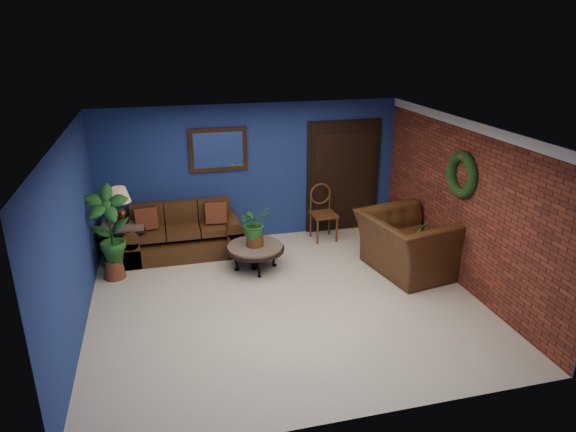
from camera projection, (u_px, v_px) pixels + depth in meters
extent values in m
plane|color=beige|center=(286.00, 300.00, 7.47)|extent=(5.50, 5.50, 0.00)
cube|color=navy|center=(252.00, 173.00, 9.31)|extent=(5.50, 0.04, 2.50)
cube|color=navy|center=(72.00, 240.00, 6.40)|extent=(0.04, 5.00, 2.50)
cube|color=maroon|center=(464.00, 204.00, 7.67)|extent=(0.04, 5.00, 2.50)
cube|color=silver|center=(285.00, 130.00, 6.60)|extent=(5.50, 5.00, 0.02)
cube|color=white|center=(472.00, 126.00, 7.25)|extent=(0.03, 5.00, 0.14)
cube|color=#482A15|center=(218.00, 150.00, 8.97)|extent=(1.02, 0.06, 0.77)
cube|color=black|center=(343.00, 177.00, 9.75)|extent=(1.44, 0.06, 2.18)
torus|color=black|center=(462.00, 175.00, 7.55)|extent=(0.16, 0.72, 0.72)
cube|color=#482814|center=(184.00, 246.00, 8.93)|extent=(2.01, 0.87, 0.33)
cube|color=#482814|center=(182.00, 223.00, 9.11)|extent=(1.72, 0.24, 0.82)
cube|color=#482814|center=(148.00, 234.00, 8.64)|extent=(0.55, 0.59, 0.13)
cube|color=#482814|center=(183.00, 230.00, 8.77)|extent=(0.55, 0.59, 0.13)
cube|color=#482814|center=(216.00, 227.00, 8.90)|extent=(0.55, 0.59, 0.13)
cube|color=#482814|center=(132.00, 247.00, 8.71)|extent=(0.29, 0.87, 0.46)
cube|color=#482814|center=(233.00, 237.00, 9.10)|extent=(0.29, 0.87, 0.46)
cube|color=maroon|center=(146.00, 219.00, 8.58)|extent=(0.36, 0.11, 0.36)
cube|color=maroon|center=(216.00, 213.00, 8.85)|extent=(0.36, 0.11, 0.36)
cylinder|color=#544F49|center=(255.00, 247.00, 8.33)|extent=(0.90, 0.90, 0.05)
cylinder|color=black|center=(255.00, 249.00, 8.34)|extent=(0.96, 0.96, 0.05)
cylinder|color=black|center=(255.00, 258.00, 8.40)|extent=(0.14, 0.14, 0.36)
cube|color=#544F49|center=(123.00, 224.00, 8.58)|extent=(0.69, 0.69, 0.05)
cube|color=black|center=(123.00, 226.00, 8.60)|extent=(0.73, 0.73, 0.04)
cube|color=black|center=(126.00, 252.00, 8.76)|extent=(0.62, 0.62, 0.03)
cylinder|color=black|center=(106.00, 250.00, 8.37)|extent=(0.03, 0.03, 0.64)
cylinder|color=black|center=(142.00, 247.00, 8.50)|extent=(0.03, 0.03, 0.64)
cylinder|color=black|center=(108.00, 237.00, 8.89)|extent=(0.03, 0.03, 0.64)
cylinder|color=black|center=(143.00, 234.00, 9.02)|extent=(0.03, 0.03, 0.64)
cylinder|color=#482A15|center=(122.00, 221.00, 8.57)|extent=(0.22, 0.22, 0.04)
sphere|color=#482A15|center=(122.00, 215.00, 8.53)|extent=(0.20, 0.20, 0.20)
cylinder|color=#482A15|center=(121.00, 206.00, 8.47)|extent=(0.02, 0.02, 0.25)
cone|color=#9F815C|center=(119.00, 196.00, 8.41)|extent=(0.36, 0.36, 0.25)
cube|color=#522F17|center=(324.00, 215.00, 9.45)|extent=(0.46, 0.46, 0.04)
torus|color=#522F17|center=(320.00, 194.00, 9.51)|extent=(0.42, 0.06, 0.42)
cylinder|color=#522F17|center=(318.00, 232.00, 9.32)|extent=(0.04, 0.04, 0.46)
cylinder|color=#522F17|center=(337.00, 230.00, 9.42)|extent=(0.04, 0.04, 0.46)
cylinder|color=#522F17|center=(311.00, 225.00, 9.66)|extent=(0.04, 0.04, 0.46)
cylinder|color=#522F17|center=(329.00, 223.00, 9.76)|extent=(0.04, 0.04, 0.46)
imported|color=#482814|center=(408.00, 244.00, 8.23)|extent=(1.51, 1.66, 0.95)
cylinder|color=brown|center=(255.00, 240.00, 8.29)|extent=(0.28, 0.28, 0.18)
imported|color=#174A19|center=(254.00, 222.00, 8.18)|extent=(0.59, 0.55, 0.54)
cylinder|color=brown|center=(415.00, 261.00, 8.49)|extent=(0.26, 0.26, 0.20)
imported|color=#174A19|center=(417.00, 240.00, 8.36)|extent=(0.41, 0.36, 0.66)
cylinder|color=brown|center=(114.00, 269.00, 8.11)|extent=(0.34, 0.34, 0.30)
imported|color=#174A19|center=(109.00, 226.00, 7.85)|extent=(0.67, 0.46, 1.26)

